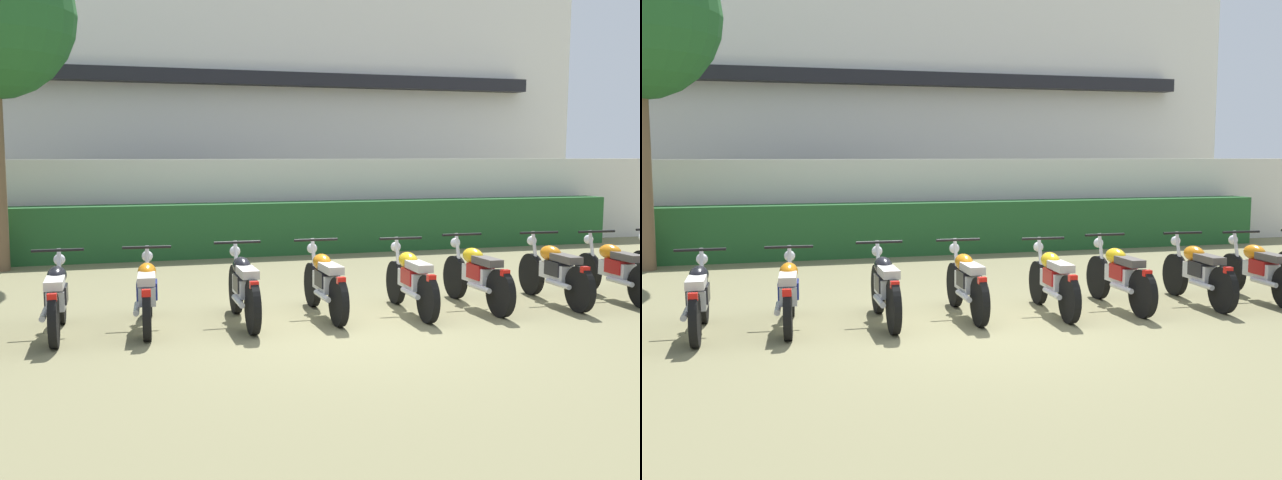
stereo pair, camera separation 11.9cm
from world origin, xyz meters
TOP-DOWN VIEW (x-y plane):
  - ground at (0.00, 0.00)m, footprint 60.00×60.00m
  - building at (0.00, 14.75)m, footprint 22.61×6.50m
  - compound_wall at (0.00, 7.42)m, footprint 21.48×0.30m
  - hedge_row at (0.00, 6.72)m, footprint 17.18×0.70m
  - parked_car at (-1.34, 9.59)m, footprint 4.63×2.35m
  - motorcycle_in_row_2 at (-3.26, 0.66)m, footprint 0.60×1.81m
  - motorcycle_in_row_3 at (-2.24, 0.73)m, footprint 0.60×1.84m
  - motorcycle_in_row_4 at (-1.09, 0.64)m, footprint 0.60×1.84m
  - motorcycle_in_row_5 at (-0.00, 0.74)m, footprint 0.60×1.83m
  - motorcycle_in_row_6 at (1.14, 0.59)m, footprint 0.60×1.83m
  - motorcycle_in_row_7 at (2.14, 0.65)m, footprint 0.60×1.92m
  - motorcycle_in_row_8 at (3.32, 0.59)m, footprint 0.60×1.89m
  - motorcycle_in_row_9 at (4.32, 0.58)m, footprint 0.60×1.89m

SIDE VIEW (x-z plane):
  - ground at x=0.00m, z-range 0.00..0.00m
  - motorcycle_in_row_3 at x=-2.24m, z-range -0.03..0.91m
  - motorcycle_in_row_9 at x=4.32m, z-range -0.03..0.92m
  - motorcycle_in_row_2 at x=-3.26m, z-range -0.03..0.92m
  - motorcycle_in_row_6 at x=1.14m, z-range -0.03..0.93m
  - motorcycle_in_row_5 at x=0.00m, z-range -0.03..0.93m
  - motorcycle_in_row_8 at x=3.32m, z-range -0.03..0.94m
  - motorcycle_in_row_7 at x=2.14m, z-range -0.03..0.94m
  - motorcycle_in_row_4 at x=-1.09m, z-range -0.03..0.95m
  - hedge_row at x=0.00m, z-range 0.00..1.09m
  - parked_car at x=-1.34m, z-range -0.01..1.88m
  - compound_wall at x=0.00m, z-range 0.00..1.98m
  - building at x=0.00m, z-range 0.00..7.77m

